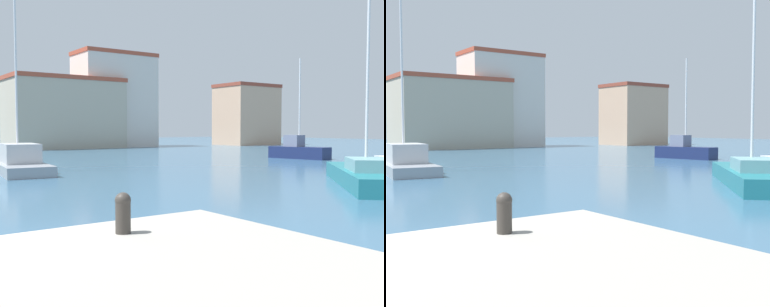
# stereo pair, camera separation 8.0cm
# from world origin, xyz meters

# --- Properties ---
(water) EXTENTS (160.00, 160.00, 0.00)m
(water) POSITION_xyz_m (15.00, 20.00, 0.00)
(water) COLOR #38607F
(water) RESTS_ON ground
(mooring_bollard) EXTENTS (0.22, 0.22, 0.55)m
(mooring_bollard) POSITION_xyz_m (1.03, -2.33, 1.41)
(mooring_bollard) COLOR #38332D
(mooring_bollard) RESTS_ON pier_quay
(sailboat_navy_behind_lamppost) EXTENTS (2.41, 5.23, 8.22)m
(sailboat_navy_behind_lamppost) POSITION_xyz_m (28.06, 18.33, 0.70)
(sailboat_navy_behind_lamppost) COLOR #19234C
(sailboat_navy_behind_lamppost) RESTS_ON water
(sailboat_teal_near_pier) EXTENTS (7.84, 7.86, 10.07)m
(sailboat_teal_near_pier) POSITION_xyz_m (16.34, 4.19, 0.49)
(sailboat_teal_near_pier) COLOR #1E707A
(sailboat_teal_near_pier) RESTS_ON water
(sailboat_grey_far_right) EXTENTS (3.43, 9.20, 13.40)m
(sailboat_grey_far_right) POSITION_xyz_m (5.85, 19.61, 0.63)
(sailboat_grey_far_right) COLOR gray
(sailboat_grey_far_right) RESTS_ON water
(yacht_club) EXTENTS (13.71, 7.75, 8.76)m
(yacht_club) POSITION_xyz_m (19.72, 48.82, 4.39)
(yacht_club) COLOR #B2A893
(yacht_club) RESTS_ON ground
(waterfront_apartments) EXTENTS (10.22, 5.98, 12.43)m
(waterfront_apartments) POSITION_xyz_m (26.72, 48.89, 6.22)
(waterfront_apartments) COLOR beige
(waterfront_apartments) RESTS_ON ground
(harbor_office) EXTENTS (8.40, 6.58, 9.03)m
(harbor_office) POSITION_xyz_m (46.56, 44.73, 4.52)
(harbor_office) COLOR tan
(harbor_office) RESTS_ON ground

